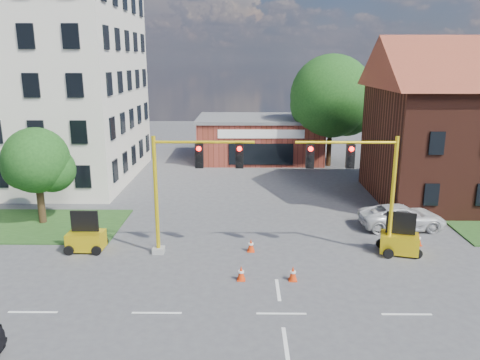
{
  "coord_description": "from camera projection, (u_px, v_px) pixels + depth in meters",
  "views": [
    {
      "loc": [
        -1.47,
        -16.77,
        9.85
      ],
      "look_at": [
        -1.77,
        10.0,
        2.94
      ],
      "focal_mm": 35.0,
      "sensor_mm": 36.0,
      "label": 1
    }
  ],
  "objects": [
    {
      "name": "ground",
      "position": [
        281.0,
        314.0,
        18.68
      ],
      "size": [
        120.0,
        120.0,
        0.0
      ],
      "primitive_type": "plane",
      "color": "#48484B",
      "rests_on": "ground"
    },
    {
      "name": "lane_markings",
      "position": [
        288.0,
        360.0,
        15.78
      ],
      "size": [
        60.0,
        36.0,
        0.01
      ],
      "primitive_type": null,
      "color": "white",
      "rests_on": "ground"
    },
    {
      "name": "tree_nw_front",
      "position": [
        40.0,
        163.0,
        28.12
      ],
      "size": [
        4.16,
        3.96,
        5.97
      ],
      "color": "#332112",
      "rests_on": "ground"
    },
    {
      "name": "tree_large",
      "position": [
        335.0,
        99.0,
        43.25
      ],
      "size": [
        8.03,
        7.65,
        10.39
      ],
      "color": "#332112",
      "rests_on": "ground"
    },
    {
      "name": "cone_a",
      "position": [
        241.0,
        273.0,
        21.45
      ],
      "size": [
        0.4,
        0.4,
        0.7
      ],
      "color": "red",
      "rests_on": "ground"
    },
    {
      "name": "office_block",
      "position": [
        15.0,
        54.0,
        37.53
      ],
      "size": [
        18.4,
        15.4,
        20.6
      ],
      "color": "silver",
      "rests_on": "ground"
    },
    {
      "name": "trailer_west",
      "position": [
        86.0,
        239.0,
        24.73
      ],
      "size": [
        1.86,
        1.26,
        2.1
      ],
      "rotation": [
        0.0,
        0.0,
        -0.01
      ],
      "color": "yellow",
      "rests_on": "ground"
    },
    {
      "name": "brick_shop",
      "position": [
        260.0,
        138.0,
        47.17
      ],
      "size": [
        12.4,
        8.4,
        4.3
      ],
      "color": "maroon",
      "rests_on": "ground"
    },
    {
      "name": "signal_mast_west",
      "position": [
        188.0,
        181.0,
        23.56
      ],
      "size": [
        5.3,
        0.6,
        6.2
      ],
      "color": "gray",
      "rests_on": "ground"
    },
    {
      "name": "cone_d",
      "position": [
        418.0,
        239.0,
        25.49
      ],
      "size": [
        0.4,
        0.4,
        0.7
      ],
      "color": "red",
      "rests_on": "ground"
    },
    {
      "name": "cone_c",
      "position": [
        293.0,
        274.0,
        21.41
      ],
      "size": [
        0.4,
        0.4,
        0.7
      ],
      "color": "red",
      "rests_on": "ground"
    },
    {
      "name": "trailer_east",
      "position": [
        399.0,
        241.0,
        24.34
      ],
      "size": [
        2.16,
        1.72,
        2.15
      ],
      "rotation": [
        0.0,
        0.0,
        -0.27
      ],
      "color": "yellow",
      "rests_on": "ground"
    },
    {
      "name": "signal_mast_east",
      "position": [
        361.0,
        181.0,
        23.46
      ],
      "size": [
        5.3,
        0.6,
        6.2
      ],
      "color": "gray",
      "rests_on": "ground"
    },
    {
      "name": "pickup_white",
      "position": [
        402.0,
        217.0,
        28.01
      ],
      "size": [
        5.15,
        2.57,
        1.4
      ],
      "primitive_type": "imported",
      "rotation": [
        0.0,
        0.0,
        1.62
      ],
      "color": "white",
      "rests_on": "ground"
    },
    {
      "name": "cone_b",
      "position": [
        251.0,
        245.0,
        24.67
      ],
      "size": [
        0.4,
        0.4,
        0.7
      ],
      "color": "red",
      "rests_on": "ground"
    }
  ]
}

